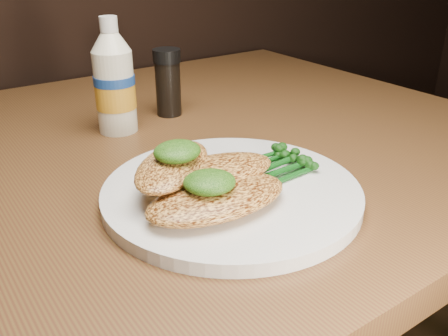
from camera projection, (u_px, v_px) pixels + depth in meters
plate at (232, 192)px, 0.53m from camera, size 0.28×0.28×0.01m
chicken_front at (217, 198)px, 0.48m from camera, size 0.16×0.09×0.02m
chicken_mid at (213, 172)px, 0.52m from camera, size 0.15×0.08×0.02m
chicken_back at (173, 165)px, 0.51m from camera, size 0.15×0.14×0.02m
pesto_front at (209, 182)px, 0.47m from camera, size 0.07×0.06×0.02m
pesto_back at (177, 151)px, 0.50m from camera, size 0.06×0.06×0.02m
broccolini_bundle at (266, 165)px, 0.55m from camera, size 0.17×0.14×0.02m
mayo_bottle at (114, 76)px, 0.69m from camera, size 0.07×0.07×0.16m
pepper_grinder at (168, 83)px, 0.77m from camera, size 0.05×0.05×0.10m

